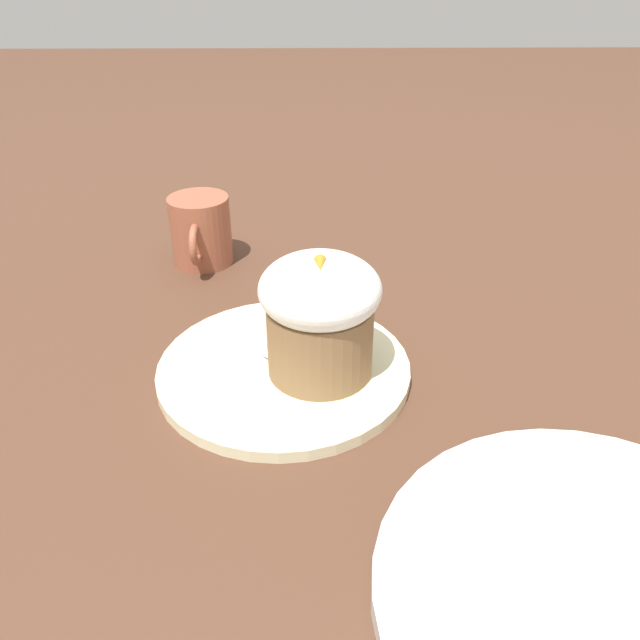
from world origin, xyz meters
TOP-DOWN VIEW (x-y plane):
  - ground_plane at (0.00, 0.00)m, footprint 4.00×4.00m
  - dessert_plate at (0.00, 0.00)m, footprint 0.24×0.24m
  - carrot_cake at (0.01, 0.03)m, footprint 0.11×0.11m
  - spoon at (-0.02, -0.01)m, footprint 0.04×0.11m
  - coffee_cup at (-0.24, -0.11)m, footprint 0.10×0.07m
  - side_plate at (0.25, 0.21)m, footprint 0.30×0.30m

SIDE VIEW (x-z plane):
  - ground_plane at x=0.00m, z-range 0.00..0.00m
  - dessert_plate at x=0.00m, z-range 0.00..0.01m
  - side_plate at x=0.25m, z-range 0.00..0.02m
  - spoon at x=-0.02m, z-range 0.01..0.02m
  - coffee_cup at x=-0.24m, z-range 0.00..0.09m
  - carrot_cake at x=0.01m, z-range 0.01..0.13m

